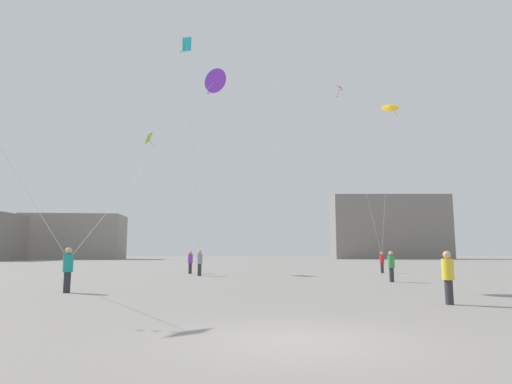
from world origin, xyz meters
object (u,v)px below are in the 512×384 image
(kite_violet_diamond, at_px, (214,81))
(kite_magenta_diamond, at_px, (342,93))
(person_in_yellow, at_px, (448,275))
(person_in_green, at_px, (391,265))
(person_in_red, at_px, (382,261))
(building_centre_hall, at_px, (74,237))
(building_right_hall, at_px, (390,227))
(kite_cyan_delta, at_px, (186,51))
(person_in_grey, at_px, (200,262))
(kite_amber_diamond, at_px, (390,108))
(person_in_purple, at_px, (190,261))
(kite_lime_delta, at_px, (149,140))
(person_in_teal, at_px, (68,268))

(kite_violet_diamond, bearing_deg, kite_magenta_diamond, 49.44)
(person_in_yellow, bearing_deg, kite_magenta_diamond, 90.05)
(person_in_green, height_order, person_in_red, person_in_green)
(person_in_red, bearing_deg, kite_magenta_diamond, -33.34)
(building_centre_hall, height_order, building_right_hall, building_right_hall)
(kite_magenta_diamond, relative_size, building_right_hall, 0.52)
(kite_cyan_delta, bearing_deg, person_in_yellow, -53.00)
(person_in_grey, relative_size, kite_amber_diamond, 0.16)
(person_in_purple, distance_m, kite_amber_diamond, 18.40)
(kite_lime_delta, bearing_deg, person_in_teal, -87.89)
(person_in_grey, height_order, person_in_yellow, person_in_grey)
(building_right_hall, bearing_deg, kite_lime_delta, -123.95)
(person_in_yellow, bearing_deg, kite_cyan_delta, 132.45)
(kite_magenta_diamond, bearing_deg, building_right_hall, 67.75)
(person_in_yellow, bearing_deg, kite_amber_diamond, 80.46)
(kite_violet_diamond, distance_m, kite_cyan_delta, 5.98)
(person_in_yellow, bearing_deg, person_in_purple, 122.33)
(kite_violet_diamond, bearing_deg, person_in_grey, 98.98)
(person_in_yellow, xyz_separation_m, building_right_hall, (29.48, 87.72, 6.45))
(kite_magenta_diamond, height_order, kite_cyan_delta, kite_magenta_diamond)
(kite_magenta_diamond, bearing_deg, person_in_red, -2.29)
(person_in_red, xyz_separation_m, kite_magenta_diamond, (-2.78, 0.11, 13.67))
(person_in_green, relative_size, kite_cyan_delta, 0.12)
(person_in_purple, distance_m, building_centre_hall, 73.62)
(person_in_teal, height_order, kite_violet_diamond, kite_violet_diamond)
(person_in_teal, height_order, person_in_red, person_in_teal)
(kite_violet_diamond, bearing_deg, building_right_hall, 64.64)
(person_in_purple, bearing_deg, kite_cyan_delta, 125.34)
(person_in_teal, bearing_deg, person_in_green, 159.56)
(person_in_yellow, relative_size, kite_magenta_diamond, 0.12)
(building_right_hall, bearing_deg, person_in_teal, -117.28)
(person_in_green, distance_m, kite_magenta_diamond, 17.05)
(person_in_purple, relative_size, person_in_teal, 0.94)
(person_in_grey, bearing_deg, person_in_green, 126.88)
(person_in_purple, distance_m, kite_magenta_diamond, 18.17)
(person_in_purple, height_order, person_in_red, person_in_purple)
(person_in_green, xyz_separation_m, kite_lime_delta, (-15.93, 12.85, 10.16))
(person_in_grey, bearing_deg, kite_cyan_delta, 56.21)
(kite_cyan_delta, distance_m, building_centre_hall, 80.24)
(person_in_purple, xyz_separation_m, kite_magenta_diamond, (12.00, 0.51, 13.63))
(person_in_yellow, height_order, person_in_green, person_in_green)
(person_in_green, relative_size, kite_amber_diamond, 0.15)
(person_in_teal, relative_size, kite_cyan_delta, 0.13)
(kite_cyan_delta, bearing_deg, kite_lime_delta, 113.02)
(kite_violet_diamond, bearing_deg, kite_lime_delta, 113.84)
(person_in_purple, xyz_separation_m, person_in_red, (14.78, 0.40, -0.04))
(person_in_green, xyz_separation_m, kite_violet_diamond, (-9.70, -1.23, 9.83))
(kite_violet_diamond, height_order, building_right_hall, building_right_hall)
(person_in_yellow, bearing_deg, kite_violet_diamond, 136.88)
(person_in_grey, relative_size, building_centre_hall, 0.08)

